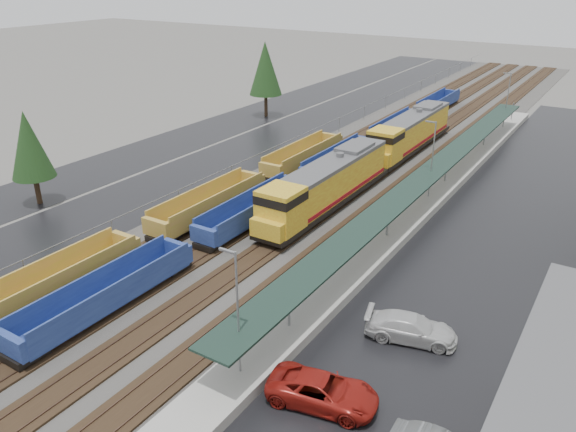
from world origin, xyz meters
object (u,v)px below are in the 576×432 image
object	(u,v)px
parked_car_east_b	(323,391)
locomotive_trail	(409,133)
locomotive_lead	(325,186)
well_string_yellow	(52,286)
well_string_blue	(254,211)
parked_car_east_c	(411,328)

from	to	relation	value
parked_car_east_b	locomotive_trail	bearing A→B (deg)	4.62
locomotive_lead	locomotive_trail	size ratio (longest dim) A/B	1.00
well_string_yellow	well_string_blue	size ratio (longest dim) A/B	0.71
locomotive_lead	parked_car_east_b	xyz separation A→B (m)	(12.14, -22.17, -1.70)
parked_car_east_b	well_string_blue	bearing A→B (deg)	33.20
well_string_yellow	parked_car_east_c	distance (m)	23.73
parked_car_east_c	well_string_yellow	bearing A→B (deg)	97.36
well_string_blue	parked_car_east_c	world-z (taller)	well_string_blue
locomotive_trail	well_string_blue	bearing A→B (deg)	-98.55
locomotive_trail	well_string_blue	xyz separation A→B (m)	(-4.00, -26.62, -1.37)
locomotive_trail	parked_car_east_b	world-z (taller)	locomotive_trail
locomotive_trail	well_string_yellow	world-z (taller)	locomotive_trail
locomotive_lead	parked_car_east_c	bearing A→B (deg)	-45.99
well_string_blue	parked_car_east_b	xyz separation A→B (m)	(16.14, -16.55, -0.33)
locomotive_lead	parked_car_east_c	distance (m)	20.21
well_string_blue	locomotive_trail	bearing A→B (deg)	81.45
well_string_yellow	well_string_blue	distance (m)	18.21
well_string_yellow	parked_car_east_c	xyz separation A→B (m)	(21.99, 8.90, -0.39)
locomotive_lead	well_string_yellow	world-z (taller)	locomotive_lead
locomotive_trail	parked_car_east_c	xyz separation A→B (m)	(13.99, -35.48, -1.71)
well_string_yellow	parked_car_east_c	size ratio (longest dim) A/B	14.49
parked_car_east_b	parked_car_east_c	size ratio (longest dim) A/B	1.05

